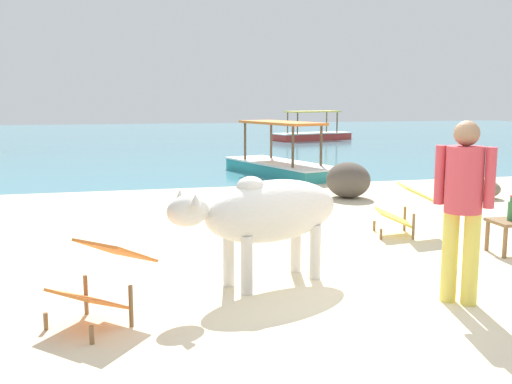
# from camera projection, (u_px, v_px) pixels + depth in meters

# --- Properties ---
(sand_beach) EXTENTS (18.00, 14.00, 0.04)m
(sand_beach) POSITION_uv_depth(u_px,v_px,m) (353.00, 294.00, 5.64)
(sand_beach) COLOR beige
(sand_beach) RESTS_ON ground
(water_surface) EXTENTS (60.00, 36.00, 0.03)m
(water_surface) POSITION_uv_depth(u_px,v_px,m) (157.00, 140.00, 26.73)
(water_surface) COLOR teal
(water_surface) RESTS_ON ground
(cow) EXTENTS (1.92, 1.08, 1.08)m
(cow) POSITION_uv_depth(u_px,v_px,m) (269.00, 212.00, 5.81)
(cow) COLOR beige
(cow) RESTS_ON sand_beach
(bottle) EXTENTS (0.07, 0.07, 0.30)m
(bottle) POSITION_uv_depth(u_px,v_px,m) (511.00, 210.00, 6.96)
(bottle) COLOR #2D6B38
(bottle) RESTS_ON low_bench_table
(deck_chair_near) EXTENTS (0.88, 0.72, 0.68)m
(deck_chair_near) POSITION_uv_depth(u_px,v_px,m) (406.00, 207.00, 7.94)
(deck_chair_near) COLOR brown
(deck_chair_near) RESTS_ON sand_beach
(deck_chair_far) EXTENTS (0.92, 0.91, 0.68)m
(deck_chair_far) POSITION_uv_depth(u_px,v_px,m) (102.00, 276.00, 4.83)
(deck_chair_far) COLOR brown
(deck_chair_far) RESTS_ON sand_beach
(person_standing) EXTENTS (0.39, 0.38, 1.62)m
(person_standing) POSITION_uv_depth(u_px,v_px,m) (463.00, 198.00, 5.21)
(person_standing) COLOR #DBC64C
(person_standing) RESTS_ON sand_beach
(shore_rock_large) EXTENTS (1.02, 1.07, 0.65)m
(shore_rock_large) POSITION_uv_depth(u_px,v_px,m) (348.00, 180.00, 10.98)
(shore_rock_large) COLOR brown
(shore_rock_large) RESTS_ON sand_beach
(shore_rock_medium) EXTENTS (0.78, 0.84, 0.34)m
(shore_rock_medium) POSITION_uv_depth(u_px,v_px,m) (482.00, 188.00, 11.00)
(shore_rock_medium) COLOR #756651
(shore_rock_medium) RESTS_ON sand_beach
(boat_teal) EXTENTS (2.14, 3.85, 1.29)m
(boat_teal) POSITION_uv_depth(u_px,v_px,m) (281.00, 164.00, 14.39)
(boat_teal) COLOR teal
(boat_teal) RESTS_ON water_surface
(boat_red) EXTENTS (3.85, 2.16, 1.29)m
(boat_red) POSITION_uv_depth(u_px,v_px,m) (312.00, 134.00, 26.82)
(boat_red) COLOR #C63833
(boat_red) RESTS_ON water_surface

